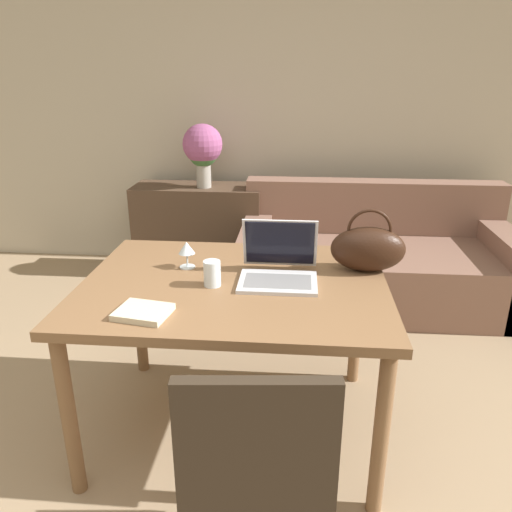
# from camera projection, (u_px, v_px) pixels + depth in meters

# --- Properties ---
(wall_back) EXTENTS (10.00, 0.06, 2.70)m
(wall_back) POSITION_uv_depth(u_px,v_px,m) (276.00, 104.00, 4.03)
(wall_back) COLOR #BCB29E
(wall_back) RESTS_ON ground_plane
(dining_table) EXTENTS (1.31, 1.00, 0.76)m
(dining_table) POSITION_uv_depth(u_px,v_px,m) (235.00, 299.00, 2.17)
(dining_table) COLOR brown
(dining_table) RESTS_ON ground_plane
(chair) EXTENTS (0.48, 0.48, 0.92)m
(chair) POSITION_uv_depth(u_px,v_px,m) (257.00, 474.00, 1.45)
(chair) COLOR #2D2319
(chair) RESTS_ON ground_plane
(couch) EXTENTS (1.95, 0.96, 0.82)m
(couch) POSITION_uv_depth(u_px,v_px,m) (375.00, 263.00, 3.67)
(couch) COLOR #7F5B4C
(couch) RESTS_ON ground_plane
(sideboard) EXTENTS (1.03, 0.40, 0.74)m
(sideboard) POSITION_uv_depth(u_px,v_px,m) (199.00, 230.00, 4.12)
(sideboard) COLOR #4C3828
(sideboard) RESTS_ON ground_plane
(laptop) EXTENTS (0.33, 0.32, 0.25)m
(laptop) POSITION_uv_depth(u_px,v_px,m) (279.00, 263.00, 2.16)
(laptop) COLOR silver
(laptop) RESTS_ON dining_table
(drinking_glass) EXTENTS (0.07, 0.07, 0.11)m
(drinking_glass) POSITION_uv_depth(u_px,v_px,m) (212.00, 273.00, 2.09)
(drinking_glass) COLOR silver
(drinking_glass) RESTS_ON dining_table
(wine_glass) EXTENTS (0.08, 0.08, 0.12)m
(wine_glass) POSITION_uv_depth(u_px,v_px,m) (187.00, 249.00, 2.26)
(wine_glass) COLOR silver
(wine_glass) RESTS_ON dining_table
(handbag) EXTENTS (0.33, 0.16, 0.29)m
(handbag) POSITION_uv_depth(u_px,v_px,m) (368.00, 248.00, 2.22)
(handbag) COLOR black
(handbag) RESTS_ON dining_table
(flower_vase) EXTENTS (0.31, 0.31, 0.49)m
(flower_vase) POSITION_uv_depth(u_px,v_px,m) (203.00, 148.00, 3.83)
(flower_vase) COLOR #9E998E
(flower_vase) RESTS_ON sideboard
(book) EXTENTS (0.22, 0.19, 0.02)m
(book) POSITION_uv_depth(u_px,v_px,m) (143.00, 312.00, 1.85)
(book) COLOR beige
(book) RESTS_ON dining_table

